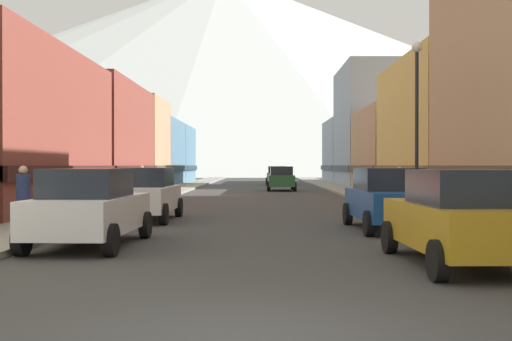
% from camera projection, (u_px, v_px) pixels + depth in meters
% --- Properties ---
extents(sidewalk_left, '(2.50, 100.00, 0.15)m').
position_uv_depth(sidewalk_left, '(164.00, 193.00, 41.62)').
color(sidewalk_left, gray).
rests_on(sidewalk_left, ground).
extents(sidewalk_right, '(2.50, 100.00, 0.15)m').
position_uv_depth(sidewalk_right, '(355.00, 193.00, 41.52)').
color(sidewalk_right, gray).
rests_on(sidewalk_right, ground).
extents(storefront_left_2, '(7.92, 12.38, 6.87)m').
position_uv_depth(storefront_left_2, '(76.00, 142.00, 39.07)').
color(storefront_left_2, brown).
rests_on(storefront_left_2, ground).
extents(storefront_left_3, '(6.91, 8.08, 7.06)m').
position_uv_depth(storefront_left_3, '(121.00, 146.00, 49.44)').
color(storefront_left_3, tan).
rests_on(storefront_left_3, ground).
extents(storefront_left_4, '(8.58, 10.46, 6.07)m').
position_uv_depth(storefront_left_4, '(134.00, 154.00, 58.82)').
color(storefront_left_4, slate).
rests_on(storefront_left_4, ground).
extents(storefront_left_5, '(9.87, 9.71, 6.08)m').
position_uv_depth(storefront_left_5, '(147.00, 156.00, 69.08)').
color(storefront_left_5, slate).
rests_on(storefront_left_5, ground).
extents(storefront_right_2, '(8.24, 12.46, 7.57)m').
position_uv_depth(storefront_right_2, '(471.00, 132.00, 34.21)').
color(storefront_right_2, '#D8B259').
rests_on(storefront_right_2, ground).
extents(storefront_right_3, '(7.02, 11.17, 6.01)m').
position_uv_depth(storefront_right_3, '(407.00, 151.00, 46.52)').
color(storefront_right_3, tan).
rests_on(storefront_right_3, ground).
extents(storefront_right_4, '(9.38, 12.14, 10.92)m').
position_uv_depth(storefront_right_4, '(390.00, 128.00, 58.55)').
color(storefront_right_4, '#99A5B2').
rests_on(storefront_right_4, ground).
extents(storefront_right_5, '(9.73, 11.75, 6.90)m').
position_uv_depth(storefront_right_5, '(369.00, 152.00, 70.82)').
color(storefront_right_5, '#99A5B2').
rests_on(storefront_right_5, ground).
extents(car_left_0, '(2.18, 4.45, 1.78)m').
position_uv_depth(car_left_0, '(90.00, 207.00, 14.48)').
color(car_left_0, silver).
rests_on(car_left_0, ground).
extents(car_left_1, '(2.11, 4.42, 1.78)m').
position_uv_depth(car_left_1, '(145.00, 194.00, 21.39)').
color(car_left_1, silver).
rests_on(car_left_1, ground).
extents(car_right_0, '(2.19, 4.46, 1.78)m').
position_uv_depth(car_right_0, '(461.00, 217.00, 11.67)').
color(car_right_0, '#B28419').
rests_on(car_right_0, ground).
extents(car_right_1, '(2.19, 4.46, 1.78)m').
position_uv_depth(car_right_1, '(389.00, 199.00, 18.25)').
color(car_right_1, '#19478C').
rests_on(car_right_1, ground).
extents(car_driving_0, '(2.06, 4.40, 1.78)m').
position_uv_depth(car_driving_0, '(277.00, 175.00, 60.40)').
color(car_driving_0, slate).
rests_on(car_driving_0, ground).
extents(car_driving_1, '(2.06, 4.40, 1.78)m').
position_uv_depth(car_driving_1, '(281.00, 178.00, 46.59)').
color(car_driving_1, '#265933').
rests_on(car_driving_1, ground).
extents(potted_plant_0, '(0.67, 0.67, 1.03)m').
position_uv_depth(potted_plant_0, '(51.00, 198.00, 21.51)').
color(potted_plant_0, '#4C4C51').
rests_on(potted_plant_0, sidewalk_left).
extents(pedestrian_0, '(0.36, 0.36, 1.70)m').
position_uv_depth(pedestrian_0, '(23.00, 200.00, 16.96)').
color(pedestrian_0, navy).
rests_on(pedestrian_0, sidewalk_left).
extents(pedestrian_1, '(0.36, 0.36, 1.70)m').
position_uv_depth(pedestrian_1, '(142.00, 183.00, 33.76)').
color(pedestrian_1, '#333338').
rests_on(pedestrian_1, sidewalk_left).
extents(pedestrian_2, '(0.36, 0.36, 1.65)m').
position_uv_depth(pedestrian_2, '(399.00, 187.00, 28.08)').
color(pedestrian_2, brown).
rests_on(pedestrian_2, sidewalk_right).
extents(streetlamp_right, '(0.36, 0.36, 5.86)m').
position_uv_depth(streetlamp_right, '(417.00, 102.00, 21.28)').
color(streetlamp_right, black).
rests_on(streetlamp_right, sidewalk_right).
extents(mountain_backdrop, '(345.73, 345.73, 82.18)m').
position_uv_depth(mountain_backdrop, '(224.00, 72.00, 266.34)').
color(mountain_backdrop, silver).
rests_on(mountain_backdrop, ground).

